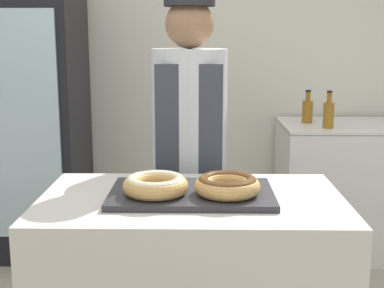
# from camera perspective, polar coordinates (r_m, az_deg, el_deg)

# --- Properties ---
(wall_back) EXTENTS (8.00, 0.06, 2.70)m
(wall_back) POSITION_cam_1_polar(r_m,az_deg,el_deg) (4.03, 0.47, 9.29)
(wall_back) COLOR silver
(wall_back) RESTS_ON ground_plane
(serving_tray) EXTENTS (0.60, 0.37, 0.02)m
(serving_tray) POSITION_cam_1_polar(r_m,az_deg,el_deg) (1.98, -0.05, -5.34)
(serving_tray) COLOR #2D2D33
(serving_tray) RESTS_ON display_counter
(donut_light_glaze) EXTENTS (0.24, 0.24, 0.07)m
(donut_light_glaze) POSITION_cam_1_polar(r_m,az_deg,el_deg) (1.93, -3.91, -4.29)
(donut_light_glaze) COLOR tan
(donut_light_glaze) RESTS_ON serving_tray
(donut_chocolate_glaze) EXTENTS (0.24, 0.24, 0.07)m
(donut_chocolate_glaze) POSITION_cam_1_polar(r_m,az_deg,el_deg) (1.93, 3.78, -4.33)
(donut_chocolate_glaze) COLOR tan
(donut_chocolate_glaze) RESTS_ON serving_tray
(brownie_back_left) EXTENTS (0.07, 0.07, 0.03)m
(brownie_back_left) POSITION_cam_1_polar(r_m,az_deg,el_deg) (2.12, -3.07, -3.49)
(brownie_back_left) COLOR black
(brownie_back_left) RESTS_ON serving_tray
(brownie_back_right) EXTENTS (0.07, 0.07, 0.03)m
(brownie_back_right) POSITION_cam_1_polar(r_m,az_deg,el_deg) (2.11, 3.11, -3.52)
(brownie_back_right) COLOR black
(brownie_back_right) RESTS_ON serving_tray
(baker_person) EXTENTS (0.35, 0.35, 1.71)m
(baker_person) POSITION_cam_1_polar(r_m,az_deg,el_deg) (2.57, -0.26, -1.89)
(baker_person) COLOR #4C4C51
(baker_person) RESTS_ON ground_plane
(beverage_fridge) EXTENTS (0.65, 0.70, 1.81)m
(beverage_fridge) POSITION_cam_1_polar(r_m,az_deg,el_deg) (3.85, -16.46, 2.07)
(beverage_fridge) COLOR black
(beverage_fridge) RESTS_ON ground_plane
(chest_freezer) EXTENTS (1.04, 0.68, 0.91)m
(chest_freezer) POSITION_cam_1_polar(r_m,az_deg,el_deg) (3.93, 16.93, -4.45)
(chest_freezer) COLOR white
(chest_freezer) RESTS_ON ground_plane
(bottle_amber) EXTENTS (0.07, 0.07, 0.25)m
(bottle_amber) POSITION_cam_1_polar(r_m,az_deg,el_deg) (3.59, 14.36, 3.14)
(bottle_amber) COLOR #99661E
(bottle_amber) RESTS_ON chest_freezer
(bottle_amber_b) EXTENTS (0.07, 0.07, 0.23)m
(bottle_amber_b) POSITION_cam_1_polar(r_m,az_deg,el_deg) (3.78, 12.21, 3.54)
(bottle_amber_b) COLOR #99661E
(bottle_amber_b) RESTS_ON chest_freezer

